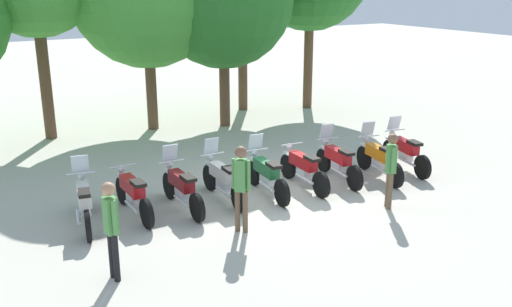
{
  "coord_description": "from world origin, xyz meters",
  "views": [
    {
      "loc": [
        -6.58,
        -10.85,
        4.98
      ],
      "look_at": [
        0.0,
        0.5,
        0.9
      ],
      "focal_mm": 39.54,
      "sensor_mm": 36.0,
      "label": 1
    }
  ],
  "objects_px": {
    "motorcycle_4": "(266,174)",
    "motorcycle_5": "(303,168)",
    "motorcycle_1": "(133,193)",
    "person_0": "(111,223)",
    "person_2": "(391,165)",
    "motorcycle_2": "(181,187)",
    "motorcycle_7": "(378,158)",
    "motorcycle_8": "(405,151)",
    "motorcycle_3": "(223,179)",
    "person_1": "(241,182)",
    "motorcycle_0": "(84,202)",
    "motorcycle_6": "(338,161)"
  },
  "relations": [
    {
      "from": "motorcycle_4",
      "to": "motorcycle_5",
      "type": "xyz_separation_m",
      "value": [
        1.05,
        -0.03,
        -0.01
      ]
    },
    {
      "from": "motorcycle_1",
      "to": "person_0",
      "type": "xyz_separation_m",
      "value": [
        -1.18,
        -2.53,
        0.55
      ]
    },
    {
      "from": "motorcycle_4",
      "to": "person_2",
      "type": "xyz_separation_m",
      "value": [
        1.96,
        -2.1,
        0.51
      ]
    },
    {
      "from": "motorcycle_1",
      "to": "person_0",
      "type": "height_order",
      "value": "person_0"
    },
    {
      "from": "person_2",
      "to": "motorcycle_2",
      "type": "bearing_deg",
      "value": -1.94
    },
    {
      "from": "motorcycle_7",
      "to": "person_2",
      "type": "distance_m",
      "value": 2.14
    },
    {
      "from": "person_0",
      "to": "motorcycle_8",
      "type": "bearing_deg",
      "value": 4.44
    },
    {
      "from": "motorcycle_3",
      "to": "person_0",
      "type": "xyz_separation_m",
      "value": [
        -3.28,
        -2.35,
        0.54
      ]
    },
    {
      "from": "motorcycle_5",
      "to": "person_1",
      "type": "distance_m",
      "value": 3.03
    },
    {
      "from": "motorcycle_3",
      "to": "motorcycle_5",
      "type": "relative_size",
      "value": 1.0
    },
    {
      "from": "motorcycle_7",
      "to": "motorcycle_3",
      "type": "bearing_deg",
      "value": 92.33
    },
    {
      "from": "motorcycle_2",
      "to": "person_1",
      "type": "bearing_deg",
      "value": -161.47
    },
    {
      "from": "motorcycle_2",
      "to": "motorcycle_7",
      "type": "distance_m",
      "value": 5.3
    },
    {
      "from": "motorcycle_0",
      "to": "motorcycle_1",
      "type": "distance_m",
      "value": 1.04
    },
    {
      "from": "person_0",
      "to": "person_1",
      "type": "height_order",
      "value": "person_1"
    },
    {
      "from": "person_0",
      "to": "motorcycle_2",
      "type": "bearing_deg",
      "value": 38.42
    },
    {
      "from": "motorcycle_3",
      "to": "motorcycle_6",
      "type": "xyz_separation_m",
      "value": [
        3.16,
        -0.28,
        0.0
      ]
    },
    {
      "from": "motorcycle_5",
      "to": "person_2",
      "type": "bearing_deg",
      "value": -153.45
    },
    {
      "from": "motorcycle_1",
      "to": "motorcycle_5",
      "type": "bearing_deg",
      "value": -97.39
    },
    {
      "from": "motorcycle_4",
      "to": "person_1",
      "type": "xyz_separation_m",
      "value": [
        -1.52,
        -1.53,
        0.57
      ]
    },
    {
      "from": "motorcycle_2",
      "to": "motorcycle_5",
      "type": "xyz_separation_m",
      "value": [
        3.16,
        -0.22,
        -0.01
      ]
    },
    {
      "from": "motorcycle_2",
      "to": "motorcycle_1",
      "type": "bearing_deg",
      "value": 77.87
    },
    {
      "from": "motorcycle_3",
      "to": "motorcycle_8",
      "type": "xyz_separation_m",
      "value": [
        5.26,
        -0.52,
        0.0
      ]
    },
    {
      "from": "person_0",
      "to": "person_1",
      "type": "bearing_deg",
      "value": 4.21
    },
    {
      "from": "motorcycle_1",
      "to": "motorcycle_8",
      "type": "distance_m",
      "value": 7.4
    },
    {
      "from": "motorcycle_5",
      "to": "motorcycle_7",
      "type": "relative_size",
      "value": 1.01
    },
    {
      "from": "motorcycle_3",
      "to": "motorcycle_5",
      "type": "bearing_deg",
      "value": -95.99
    },
    {
      "from": "motorcycle_3",
      "to": "motorcycle_8",
      "type": "height_order",
      "value": "same"
    },
    {
      "from": "motorcycle_7",
      "to": "person_0",
      "type": "distance_m",
      "value": 7.71
    },
    {
      "from": "motorcycle_3",
      "to": "motorcycle_6",
      "type": "height_order",
      "value": "same"
    },
    {
      "from": "motorcycle_3",
      "to": "person_0",
      "type": "distance_m",
      "value": 4.07
    },
    {
      "from": "motorcycle_0",
      "to": "motorcycle_2",
      "type": "height_order",
      "value": "same"
    },
    {
      "from": "motorcycle_6",
      "to": "motorcycle_7",
      "type": "relative_size",
      "value": 1.01
    },
    {
      "from": "motorcycle_1",
      "to": "person_2",
      "type": "height_order",
      "value": "person_2"
    },
    {
      "from": "person_1",
      "to": "person_2",
      "type": "height_order",
      "value": "person_1"
    },
    {
      "from": "motorcycle_6",
      "to": "motorcycle_8",
      "type": "distance_m",
      "value": 2.12
    },
    {
      "from": "motorcycle_2",
      "to": "motorcycle_6",
      "type": "relative_size",
      "value": 1.0
    },
    {
      "from": "motorcycle_0",
      "to": "person_1",
      "type": "relative_size",
      "value": 1.19
    },
    {
      "from": "motorcycle_0",
      "to": "motorcycle_3",
      "type": "relative_size",
      "value": 0.99
    },
    {
      "from": "motorcycle_0",
      "to": "motorcycle_6",
      "type": "distance_m",
      "value": 6.32
    },
    {
      "from": "motorcycle_5",
      "to": "motorcycle_8",
      "type": "height_order",
      "value": "motorcycle_8"
    },
    {
      "from": "motorcycle_1",
      "to": "motorcycle_0",
      "type": "bearing_deg",
      "value": 88.4
    },
    {
      "from": "motorcycle_8",
      "to": "motorcycle_4",
      "type": "bearing_deg",
      "value": 96.86
    },
    {
      "from": "motorcycle_5",
      "to": "motorcycle_6",
      "type": "relative_size",
      "value": 1.0
    },
    {
      "from": "motorcycle_0",
      "to": "motorcycle_4",
      "type": "distance_m",
      "value": 4.22
    },
    {
      "from": "motorcycle_8",
      "to": "person_1",
      "type": "relative_size",
      "value": 1.19
    },
    {
      "from": "motorcycle_2",
      "to": "person_0",
      "type": "bearing_deg",
      "value": 135.81
    },
    {
      "from": "motorcycle_5",
      "to": "motorcycle_2",
      "type": "bearing_deg",
      "value": 88.8
    },
    {
      "from": "motorcycle_3",
      "to": "person_2",
      "type": "xyz_separation_m",
      "value": [
        3.02,
        -2.33,
        0.51
      ]
    },
    {
      "from": "motorcycle_4",
      "to": "motorcycle_3",
      "type": "bearing_deg",
      "value": 83.18
    }
  ]
}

